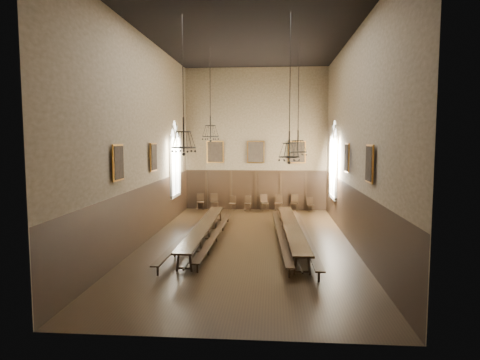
# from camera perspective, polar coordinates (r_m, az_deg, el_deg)

# --- Properties ---
(floor) EXTENTS (9.00, 18.00, 0.02)m
(floor) POSITION_cam_1_polar(r_m,az_deg,el_deg) (18.86, 0.94, -8.44)
(floor) COLOR black
(floor) RESTS_ON ground
(ceiling) EXTENTS (9.00, 18.00, 0.02)m
(ceiling) POSITION_cam_1_polar(r_m,az_deg,el_deg) (18.84, 0.99, 19.24)
(ceiling) COLOR black
(ceiling) RESTS_ON ground
(wall_back) EXTENTS (9.00, 0.02, 9.00)m
(wall_back) POSITION_cam_1_polar(r_m,az_deg,el_deg) (27.30, 2.13, 5.44)
(wall_back) COLOR #7F694E
(wall_back) RESTS_ON ground
(wall_front) EXTENTS (9.00, 0.02, 9.00)m
(wall_front) POSITION_cam_1_polar(r_m,az_deg,el_deg) (9.33, -2.44, 5.25)
(wall_front) COLOR #7F694E
(wall_front) RESTS_ON ground
(wall_left) EXTENTS (0.02, 18.00, 9.00)m
(wall_left) POSITION_cam_1_polar(r_m,az_deg,el_deg) (19.12, -12.71, 5.26)
(wall_left) COLOR #7F694E
(wall_left) RESTS_ON ground
(wall_right) EXTENTS (0.02, 18.00, 9.00)m
(wall_right) POSITION_cam_1_polar(r_m,az_deg,el_deg) (18.58, 15.05, 5.21)
(wall_right) COLOR #7F694E
(wall_right) RESTS_ON ground
(wainscot_panelling) EXTENTS (9.00, 18.00, 2.50)m
(wainscot_panelling) POSITION_cam_1_polar(r_m,az_deg,el_deg) (18.60, 0.95, -4.67)
(wainscot_panelling) COLOR black
(wainscot_panelling) RESTS_ON floor
(table_left) EXTENTS (0.75, 9.76, 0.76)m
(table_left) POSITION_cam_1_polar(r_m,az_deg,el_deg) (19.21, -4.82, -7.01)
(table_left) COLOR black
(table_left) RESTS_ON floor
(table_right) EXTENTS (1.07, 10.01, 0.78)m
(table_right) POSITION_cam_1_polar(r_m,az_deg,el_deg) (19.01, 6.88, -7.14)
(table_right) COLOR black
(table_right) RESTS_ON floor
(bench_left_outer) EXTENTS (0.55, 9.75, 0.44)m
(bench_left_outer) POSITION_cam_1_polar(r_m,az_deg,el_deg) (18.95, -6.96, -7.52)
(bench_left_outer) COLOR black
(bench_left_outer) RESTS_ON floor
(bench_left_inner) EXTENTS (0.39, 9.66, 0.43)m
(bench_left_inner) POSITION_cam_1_polar(r_m,az_deg,el_deg) (19.09, -3.18, -7.40)
(bench_left_inner) COLOR black
(bench_left_inner) RESTS_ON floor
(bench_right_inner) EXTENTS (0.76, 10.24, 0.46)m
(bench_right_inner) POSITION_cam_1_polar(r_m,az_deg,el_deg) (18.90, 5.44, -7.49)
(bench_right_inner) COLOR black
(bench_right_inner) RESTS_ON floor
(bench_right_outer) EXTENTS (0.56, 10.68, 0.48)m
(bench_right_outer) POSITION_cam_1_polar(r_m,az_deg,el_deg) (18.81, 8.57, -7.56)
(bench_right_outer) COLOR black
(bench_right_outer) RESTS_ON floor
(chair_0) EXTENTS (0.52, 0.52, 1.02)m
(chair_0) POSITION_cam_1_polar(r_m,az_deg,el_deg) (27.59, -5.28, -3.32)
(chair_0) COLOR black
(chair_0) RESTS_ON floor
(chair_1) EXTENTS (0.57, 0.57, 1.04)m
(chair_1) POSITION_cam_1_polar(r_m,az_deg,el_deg) (27.39, -3.40, -3.36)
(chair_1) COLOR black
(chair_1) RESTS_ON floor
(chair_2) EXTENTS (0.47, 0.47, 0.90)m
(chair_2) POSITION_cam_1_polar(r_m,az_deg,el_deg) (27.31, -1.05, -3.47)
(chair_2) COLOR black
(chair_2) RESTS_ON floor
(chair_3) EXTENTS (0.44, 0.44, 0.92)m
(chair_3) POSITION_cam_1_polar(r_m,az_deg,el_deg) (27.22, 1.02, -3.49)
(chair_3) COLOR black
(chair_3) RESTS_ON floor
(chair_4) EXTENTS (0.56, 0.56, 1.03)m
(chair_4) POSITION_cam_1_polar(r_m,az_deg,el_deg) (27.14, 3.27, -3.45)
(chair_4) COLOR black
(chair_4) RESTS_ON floor
(chair_5) EXTENTS (0.50, 0.50, 1.02)m
(chair_5) POSITION_cam_1_polar(r_m,az_deg,el_deg) (27.10, 5.16, -3.48)
(chair_5) COLOR black
(chair_5) RESTS_ON floor
(chair_6) EXTENTS (0.54, 0.54, 1.03)m
(chair_6) POSITION_cam_1_polar(r_m,az_deg,el_deg) (27.16, 7.21, -3.48)
(chair_6) COLOR black
(chair_6) RESTS_ON floor
(chair_7) EXTENTS (0.46, 0.46, 0.86)m
(chair_7) POSITION_cam_1_polar(r_m,az_deg,el_deg) (27.19, 9.41, -3.61)
(chair_7) COLOR black
(chair_7) RESTS_ON floor
(chandelier_back_left) EXTENTS (0.83, 0.83, 4.50)m
(chandelier_back_left) POSITION_cam_1_polar(r_m,az_deg,el_deg) (21.33, -3.97, 6.62)
(chandelier_back_left) COLOR black
(chandelier_back_left) RESTS_ON ceiling
(chandelier_back_right) EXTENTS (0.85, 0.85, 5.24)m
(chandelier_back_right) POSITION_cam_1_polar(r_m,az_deg,el_deg) (20.55, 7.72, 4.68)
(chandelier_back_right) COLOR black
(chandelier_back_right) RESTS_ON ceiling
(chandelier_front_left) EXTENTS (0.90, 0.90, 4.94)m
(chandelier_front_left) POSITION_cam_1_polar(r_m,az_deg,el_deg) (15.95, -7.52, 5.43)
(chandelier_front_left) COLOR black
(chandelier_front_left) RESTS_ON ceiling
(chandelier_front_right) EXTENTS (0.76, 0.76, 5.25)m
(chandelier_front_right) POSITION_cam_1_polar(r_m,az_deg,el_deg) (15.62, 6.59, 4.56)
(chandelier_front_right) COLOR black
(chandelier_front_right) RESTS_ON ceiling
(portrait_back_0) EXTENTS (1.10, 0.12, 1.40)m
(portrait_back_0) POSITION_cam_1_polar(r_m,az_deg,el_deg) (27.42, -3.34, 3.76)
(portrait_back_0) COLOR #C2802E
(portrait_back_0) RESTS_ON wall_back
(portrait_back_1) EXTENTS (1.10, 0.12, 1.40)m
(portrait_back_1) POSITION_cam_1_polar(r_m,az_deg,el_deg) (27.19, 2.11, 3.75)
(portrait_back_1) COLOR #C2802E
(portrait_back_1) RESTS_ON wall_back
(portrait_back_2) EXTENTS (1.10, 0.12, 1.40)m
(portrait_back_2) POSITION_cam_1_polar(r_m,az_deg,el_deg) (27.20, 7.60, 3.71)
(portrait_back_2) COLOR #C2802E
(portrait_back_2) RESTS_ON wall_back
(portrait_left_0) EXTENTS (0.12, 1.00, 1.30)m
(portrait_left_0) POSITION_cam_1_polar(r_m,az_deg,el_deg) (20.06, -11.46, 3.01)
(portrait_left_0) COLOR #C2802E
(portrait_left_0) RESTS_ON wall_left
(portrait_left_1) EXTENTS (0.12, 1.00, 1.30)m
(portrait_left_1) POSITION_cam_1_polar(r_m,az_deg,el_deg) (15.78, -15.94, 2.25)
(portrait_left_1) COLOR #C2802E
(portrait_left_1) RESTS_ON wall_left
(portrait_right_0) EXTENTS (0.12, 1.00, 1.30)m
(portrait_right_0) POSITION_cam_1_polar(r_m,az_deg,el_deg) (19.56, 14.08, 2.89)
(portrait_right_0) COLOR #C2802E
(portrait_right_0) RESTS_ON wall_right
(portrait_right_1) EXTENTS (0.12, 1.00, 1.30)m
(portrait_right_1) POSITION_cam_1_polar(r_m,az_deg,el_deg) (15.15, 16.90, 2.10)
(portrait_right_1) COLOR #C2802E
(portrait_right_1) RESTS_ON wall_right
(window_right) EXTENTS (0.20, 2.20, 4.60)m
(window_right) POSITION_cam_1_polar(r_m,az_deg,el_deg) (24.03, 12.40, 2.67)
(window_right) COLOR white
(window_right) RESTS_ON wall_right
(window_left) EXTENTS (0.20, 2.20, 4.60)m
(window_left) POSITION_cam_1_polar(r_m,az_deg,el_deg) (24.44, -8.67, 2.79)
(window_left) COLOR white
(window_left) RESTS_ON wall_left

